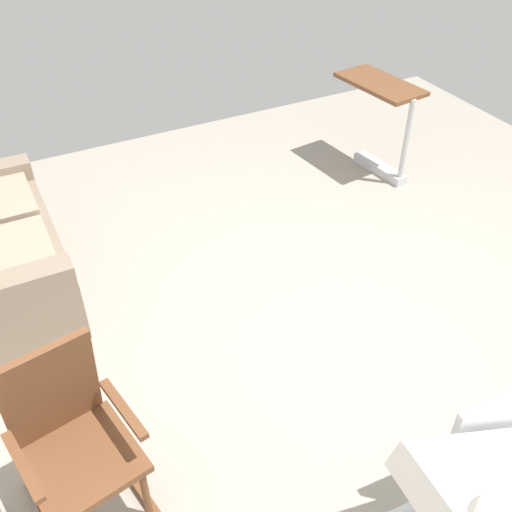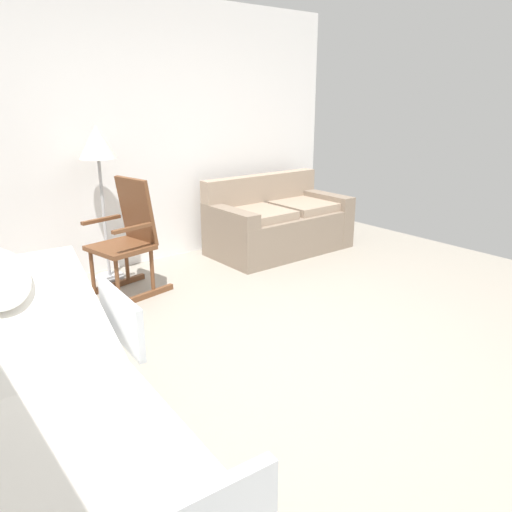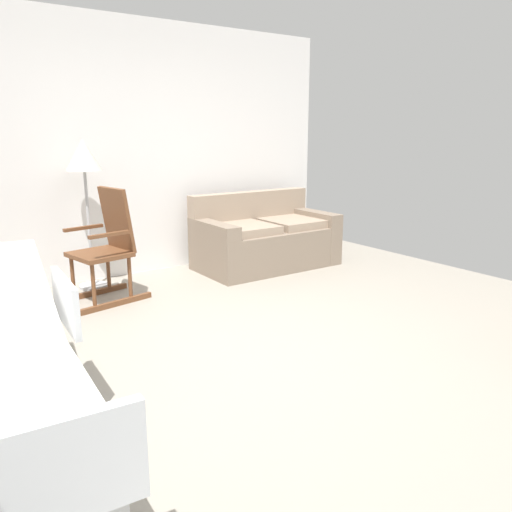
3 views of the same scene
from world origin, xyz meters
TOP-DOWN VIEW (x-y plane):
  - ground_plane at (0.00, 0.00)m, footprint 6.56×6.56m
  - rocking_chair at (-0.44, 1.88)m, footprint 0.84×0.61m
  - overbed_table at (1.62, -1.40)m, footprint 0.86×0.49m

SIDE VIEW (x-z plane):
  - ground_plane at x=0.00m, z-range 0.00..0.00m
  - rocking_chair at x=-0.44m, z-range -0.02..1.03m
  - overbed_table at x=1.62m, z-range 0.11..0.95m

